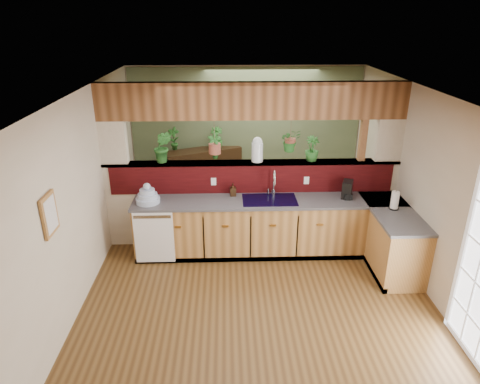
{
  "coord_description": "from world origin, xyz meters",
  "views": [
    {
      "loc": [
        -0.4,
        -4.93,
        3.51
      ],
      "look_at": [
        -0.21,
        0.7,
        1.15
      ],
      "focal_mm": 32.0,
      "sensor_mm": 36.0,
      "label": 1
    }
  ],
  "objects_px": {
    "dish_stack": "(148,197)",
    "shelving_console": "(203,173)",
    "coffee_maker": "(347,190)",
    "faucet": "(274,182)",
    "glass_jar": "(257,149)",
    "soap_dispenser": "(233,190)",
    "paper_towel": "(395,201)"
  },
  "relations": [
    {
      "from": "faucet",
      "to": "shelving_console",
      "type": "relative_size",
      "value": 0.27
    },
    {
      "from": "faucet",
      "to": "soap_dispenser",
      "type": "bearing_deg",
      "value": 178.21
    },
    {
      "from": "faucet",
      "to": "coffee_maker",
      "type": "relative_size",
      "value": 1.58
    },
    {
      "from": "dish_stack",
      "to": "paper_towel",
      "type": "height_order",
      "value": "dish_stack"
    },
    {
      "from": "coffee_maker",
      "to": "shelving_console",
      "type": "distance_m",
      "value": 3.25
    },
    {
      "from": "glass_jar",
      "to": "shelving_console",
      "type": "xyz_separation_m",
      "value": [
        -0.95,
        1.9,
        -1.08
      ]
    },
    {
      "from": "soap_dispenser",
      "to": "shelving_console",
      "type": "bearing_deg",
      "value": 105.15
    },
    {
      "from": "faucet",
      "to": "glass_jar",
      "type": "distance_m",
      "value": 0.56
    },
    {
      "from": "faucet",
      "to": "shelving_console",
      "type": "bearing_deg",
      "value": 119.42
    },
    {
      "from": "paper_towel",
      "to": "shelving_console",
      "type": "distance_m",
      "value": 3.96
    },
    {
      "from": "paper_towel",
      "to": "soap_dispenser",
      "type": "bearing_deg",
      "value": 166.25
    },
    {
      "from": "coffee_maker",
      "to": "paper_towel",
      "type": "xyz_separation_m",
      "value": [
        0.57,
        -0.43,
        0.01
      ]
    },
    {
      "from": "soap_dispenser",
      "to": "glass_jar",
      "type": "height_order",
      "value": "glass_jar"
    },
    {
      "from": "soap_dispenser",
      "to": "dish_stack",
      "type": "bearing_deg",
      "value": -170.26
    },
    {
      "from": "paper_towel",
      "to": "glass_jar",
      "type": "xyz_separation_m",
      "value": [
        -1.93,
        0.76,
        0.55
      ]
    },
    {
      "from": "paper_towel",
      "to": "glass_jar",
      "type": "height_order",
      "value": "glass_jar"
    },
    {
      "from": "faucet",
      "to": "glass_jar",
      "type": "relative_size",
      "value": 1.09
    },
    {
      "from": "dish_stack",
      "to": "coffee_maker",
      "type": "bearing_deg",
      "value": 1.65
    },
    {
      "from": "dish_stack",
      "to": "paper_towel",
      "type": "relative_size",
      "value": 1.24
    },
    {
      "from": "shelving_console",
      "to": "glass_jar",
      "type": "bearing_deg",
      "value": -86.76
    },
    {
      "from": "dish_stack",
      "to": "paper_towel",
      "type": "distance_m",
      "value": 3.6
    },
    {
      "from": "glass_jar",
      "to": "coffee_maker",
      "type": "bearing_deg",
      "value": -13.5
    },
    {
      "from": "soap_dispenser",
      "to": "coffee_maker",
      "type": "distance_m",
      "value": 1.75
    },
    {
      "from": "coffee_maker",
      "to": "glass_jar",
      "type": "bearing_deg",
      "value": -172.4
    },
    {
      "from": "dish_stack",
      "to": "shelving_console",
      "type": "height_order",
      "value": "dish_stack"
    },
    {
      "from": "faucet",
      "to": "soap_dispenser",
      "type": "distance_m",
      "value": 0.64
    },
    {
      "from": "glass_jar",
      "to": "shelving_console",
      "type": "relative_size",
      "value": 0.25
    },
    {
      "from": "dish_stack",
      "to": "soap_dispenser",
      "type": "bearing_deg",
      "value": 9.74
    },
    {
      "from": "dish_stack",
      "to": "glass_jar",
      "type": "xyz_separation_m",
      "value": [
        1.65,
        0.41,
        0.59
      ]
    },
    {
      "from": "soap_dispenser",
      "to": "coffee_maker",
      "type": "height_order",
      "value": "coffee_maker"
    },
    {
      "from": "faucet",
      "to": "glass_jar",
      "type": "xyz_separation_m",
      "value": [
        -0.24,
        0.21,
        0.46
      ]
    },
    {
      "from": "dish_stack",
      "to": "coffee_maker",
      "type": "xyz_separation_m",
      "value": [
        3.01,
        0.09,
        0.03
      ]
    }
  ]
}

